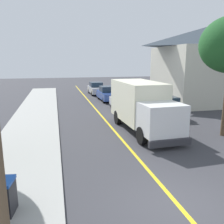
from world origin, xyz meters
name	(u,v)px	position (x,y,z in m)	size (l,w,h in m)	color
ground_plane	(177,204)	(0.00, 0.00, 0.00)	(120.00, 120.00, 0.00)	#38383D
sidewalk_curb	(19,167)	(-5.40, 4.00, 0.07)	(3.60, 60.00, 0.15)	#9E9E99
centre_line_yellow	(109,125)	(0.00, 10.00, 0.00)	(0.16, 56.00, 0.01)	gold
box_truck	(142,104)	(1.79, 8.26, 1.77)	(2.69, 7.27, 3.20)	#F2EDCC
parked_car_near	(123,102)	(2.42, 14.95, 0.79)	(1.98, 4.47, 1.67)	silver
parked_car_mid	(108,94)	(2.18, 20.54, 0.79)	(1.91, 4.44, 1.67)	#2D4793
parked_car_far	(96,89)	(1.80, 26.16, 0.79)	(1.89, 4.44, 1.67)	#B7B7BC
parked_van_across	(165,107)	(5.20, 11.72, 0.79)	(1.91, 4.44, 1.67)	#B7B7BC
trash_bin_back	(3,197)	(-5.34, 0.59, 0.68)	(0.73, 0.80, 1.06)	#232328
stop_sign	(162,95)	(4.79, 11.61, 1.86)	(0.80, 0.10, 2.65)	gray
house_across_street	(207,64)	(12.33, 16.81, 4.21)	(10.72, 8.66, 8.11)	beige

